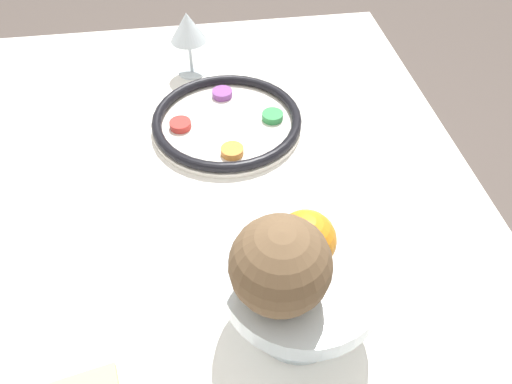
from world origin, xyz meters
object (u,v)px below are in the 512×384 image
at_px(seder_plate, 227,121).
at_px(orange_fruit, 306,240).
at_px(wine_glass, 188,29).
at_px(fruit_stand, 302,283).
at_px(coconut, 280,265).

xyz_separation_m(seder_plate, orange_fruit, (0.44, 0.06, 0.15)).
distance_m(seder_plate, wine_glass, 0.24).
relative_size(wine_glass, fruit_stand, 0.70).
bearing_deg(orange_fruit, wine_glass, -169.99).
xyz_separation_m(seder_plate, coconut, (0.49, 0.01, 0.17)).
height_order(fruit_stand, orange_fruit, orange_fruit).
bearing_deg(seder_plate, fruit_stand, 6.39).
height_order(seder_plate, wine_glass, wine_glass).
relative_size(wine_glass, orange_fruit, 1.94).
bearing_deg(coconut, wine_glass, -173.93).
distance_m(seder_plate, coconut, 0.52).
height_order(seder_plate, orange_fruit, orange_fruit).
bearing_deg(coconut, orange_fruit, 138.78).
xyz_separation_m(wine_glass, orange_fruit, (0.65, 0.12, 0.06)).
bearing_deg(fruit_stand, coconut, -52.85).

